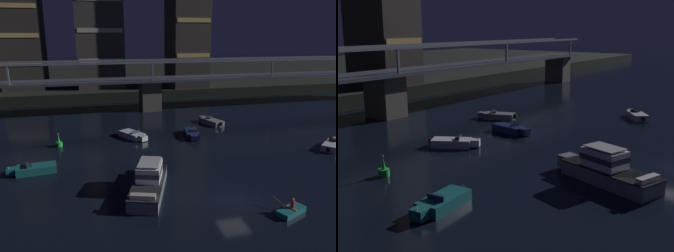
{
  "view_description": "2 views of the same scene",
  "coord_description": "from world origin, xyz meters",
  "views": [
    {
      "loc": [
        -11.94,
        -23.49,
        13.99
      ],
      "look_at": [
        -1.67,
        17.05,
        2.33
      ],
      "focal_mm": 35.14,
      "sensor_mm": 36.0,
      "label": 1
    },
    {
      "loc": [
        -36.94,
        -7.87,
        11.72
      ],
      "look_at": [
        -2.59,
        16.24,
        2.05
      ],
      "focal_mm": 45.82,
      "sensor_mm": 36.0,
      "label": 2
    }
  ],
  "objects": [
    {
      "name": "river_bridge",
      "position": [
        -0.0,
        37.67,
        4.58
      ],
      "size": [
        102.03,
        6.4,
        9.38
      ],
      "color": "#605B51",
      "rests_on": "ground"
    },
    {
      "name": "cabin_cruiser_near_left",
      "position": [
        -6.8,
        3.81,
        1.05
      ],
      "size": [
        5.16,
        9.31,
        2.79
      ],
      "color": "gray",
      "rests_on": "ground"
    },
    {
      "name": "speedboat_near_center",
      "position": [
        -5.9,
        20.34,
        0.41
      ],
      "size": [
        3.6,
        4.87,
        1.16
      ],
      "color": "silver",
      "rests_on": "ground"
    },
    {
      "name": "speedboat_near_right",
      "position": [
        18.17,
        9.76,
        0.41
      ],
      "size": [
        4.67,
        4.02,
        1.16
      ],
      "color": "silver",
      "rests_on": "ground"
    },
    {
      "name": "speedboat_mid_left",
      "position": [
        2.34,
        19.03,
        0.41
      ],
      "size": [
        2.41,
        5.23,
        1.16
      ],
      "color": "#19234C",
      "rests_on": "ground"
    },
    {
      "name": "speedboat_mid_center",
      "position": [
        -17.68,
        10.84,
        0.41
      ],
      "size": [
        5.23,
        2.12,
        1.16
      ],
      "color": "#196066",
      "rests_on": "ground"
    },
    {
      "name": "speedboat_mid_right",
      "position": [
        7.47,
        24.63,
        0.41
      ],
      "size": [
        2.99,
        5.12,
        1.16
      ],
      "color": "gray",
      "rests_on": "ground"
    },
    {
      "name": "channel_buoy",
      "position": [
        -15.75,
        19.07,
        0.48
      ],
      "size": [
        0.9,
        0.9,
        1.76
      ],
      "color": "green",
      "rests_on": "ground"
    }
  ]
}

